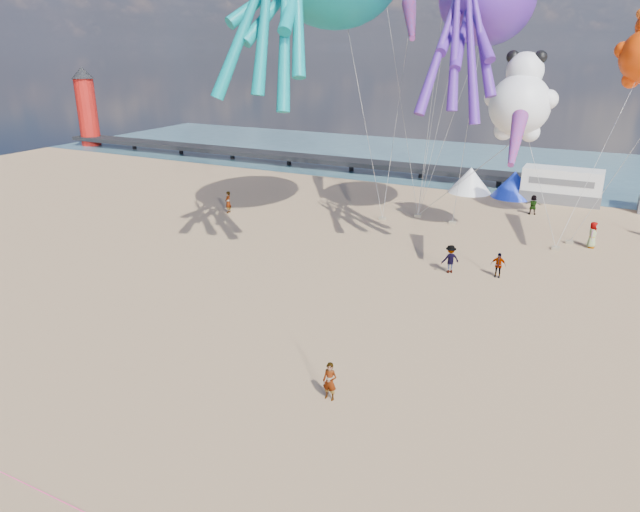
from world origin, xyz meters
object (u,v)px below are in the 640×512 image
(motorhome_0, at_px, (562,185))
(kite_panda, at_px, (520,105))
(standing_person, at_px, (330,381))
(windsock_left, at_px, (410,20))
(beachgoer_3, at_px, (498,265))
(sandbag_b, at_px, (452,223))
(sandbag_d, at_px, (570,242))
(beachgoer_6, at_px, (593,235))
(tent_white, at_px, (470,180))
(sandbag_a, at_px, (382,219))
(sandbag_c, at_px, (556,248))
(windsock_right, at_px, (516,140))
(tent_blue, at_px, (514,184))
(lighthouse, at_px, (87,112))
(beachgoer_4, at_px, (533,205))
(beachgoer_5, at_px, (228,202))
(beachgoer_2, at_px, (450,259))
(sandbag_e, at_px, (418,216))

(motorhome_0, bearing_deg, kite_panda, -99.86)
(standing_person, bearing_deg, windsock_left, 103.85)
(beachgoer_3, relative_size, sandbag_b, 3.05)
(sandbag_d, bearing_deg, beachgoer_6, -9.94)
(windsock_left, bearing_deg, tent_white, 55.47)
(sandbag_a, height_order, windsock_left, windsock_left)
(sandbag_a, xyz_separation_m, sandbag_c, (13.10, -1.41, 0.00))
(kite_panda, xyz_separation_m, windsock_left, (-8.37, 2.02, 5.38))
(standing_person, distance_m, windsock_right, 17.18)
(windsock_right, bearing_deg, tent_blue, 92.05)
(standing_person, distance_m, sandbag_b, 25.58)
(lighthouse, height_order, beachgoer_4, lighthouse)
(beachgoer_5, bearing_deg, sandbag_a, 98.54)
(motorhome_0, distance_m, sandbag_b, 12.98)
(sandbag_d, distance_m, windsock_right, 12.96)
(beachgoer_3, bearing_deg, windsock_left, 134.80)
(lighthouse, relative_size, beachgoer_2, 5.13)
(beachgoer_3, height_order, windsock_right, windsock_right)
(beachgoer_5, distance_m, sandbag_d, 26.37)
(beachgoer_2, relative_size, sandbag_a, 3.51)
(beachgoer_4, distance_m, sandbag_b, 7.71)
(sandbag_e, bearing_deg, beachgoer_5, -157.74)
(beachgoer_4, bearing_deg, tent_white, -52.99)
(tent_blue, bearing_deg, lighthouse, 176.05)
(tent_blue, distance_m, sandbag_a, 14.82)
(tent_white, bearing_deg, sandbag_c, -56.77)
(motorhome_0, relative_size, sandbag_e, 13.20)
(lighthouse, bearing_deg, motorhome_0, -3.69)
(motorhome_0, xyz_separation_m, kite_panda, (-2.40, -13.79, 7.92))
(tent_white, xyz_separation_m, windsock_right, (6.68, -21.50, 7.11))
(beachgoer_6, relative_size, sandbag_a, 3.66)
(sandbag_e, bearing_deg, beachgoer_3, -51.42)
(beachgoer_3, bearing_deg, sandbag_a, 140.60)
(beachgoer_4, height_order, beachgoer_6, beachgoer_6)
(tent_white, distance_m, beachgoer_3, 21.55)
(beachgoer_2, bearing_deg, sandbag_a, -86.68)
(standing_person, distance_m, sandbag_e, 26.62)
(sandbag_e, bearing_deg, tent_white, 80.07)
(sandbag_d, distance_m, sandbag_e, 11.69)
(sandbag_b, bearing_deg, standing_person, -86.13)
(tent_white, relative_size, sandbag_d, 8.00)
(motorhome_0, relative_size, beachgoer_5, 3.63)
(beachgoer_6, xyz_separation_m, sandbag_b, (-9.92, 1.21, -0.80))
(beachgoer_5, bearing_deg, beachgoer_2, 67.08)
(sandbag_c, height_order, sandbag_e, same)
(motorhome_0, xyz_separation_m, sandbag_c, (1.03, -13.79, -1.39))
(motorhome_0, xyz_separation_m, windsock_left, (-10.77, -11.77, 13.30))
(kite_panda, bearing_deg, lighthouse, -174.21)
(tent_white, bearing_deg, sandbag_d, -50.74)
(sandbag_e, xyz_separation_m, windsock_left, (-0.96, -1.47, 14.69))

